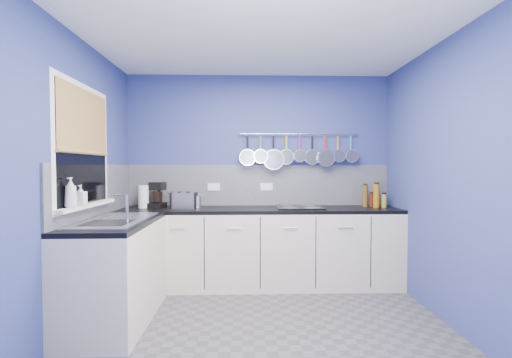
{
  "coord_description": "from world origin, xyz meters",
  "views": [
    {
      "loc": [
        -0.15,
        -2.75,
        1.37
      ],
      "look_at": [
        -0.05,
        0.75,
        1.25
      ],
      "focal_mm": 24.11,
      "sensor_mm": 36.0,
      "label": 1
    }
  ],
  "objects_px": {
    "canister": "(197,202)",
    "soap_bottle_a": "(71,193)",
    "paper_towel": "(143,197)",
    "toaster": "(184,200)",
    "soap_bottle_b": "(81,195)",
    "coffee_maker": "(157,195)",
    "hob": "(299,207)"
  },
  "relations": [
    {
      "from": "canister",
      "to": "soap_bottle_a",
      "type": "bearing_deg",
      "value": -122.74
    },
    {
      "from": "paper_towel",
      "to": "toaster",
      "type": "bearing_deg",
      "value": -1.12
    },
    {
      "from": "paper_towel",
      "to": "toaster",
      "type": "distance_m",
      "value": 0.47
    },
    {
      "from": "soap_bottle_b",
      "to": "coffee_maker",
      "type": "bearing_deg",
      "value": 73.52
    },
    {
      "from": "toaster",
      "to": "canister",
      "type": "xyz_separation_m",
      "value": [
        0.15,
        0.02,
        -0.02
      ]
    },
    {
      "from": "paper_towel",
      "to": "canister",
      "type": "height_order",
      "value": "paper_towel"
    },
    {
      "from": "soap_bottle_b",
      "to": "toaster",
      "type": "bearing_deg",
      "value": 58.71
    },
    {
      "from": "coffee_maker",
      "to": "hob",
      "type": "relative_size",
      "value": 0.56
    },
    {
      "from": "soap_bottle_b",
      "to": "paper_towel",
      "type": "bearing_deg",
      "value": 80.02
    },
    {
      "from": "canister",
      "to": "coffee_maker",
      "type": "bearing_deg",
      "value": 175.6
    },
    {
      "from": "soap_bottle_a",
      "to": "canister",
      "type": "height_order",
      "value": "soap_bottle_a"
    },
    {
      "from": "paper_towel",
      "to": "toaster",
      "type": "relative_size",
      "value": 0.94
    },
    {
      "from": "soap_bottle_b",
      "to": "hob",
      "type": "xyz_separation_m",
      "value": [
        2.0,
        1.08,
        -0.23
      ]
    },
    {
      "from": "soap_bottle_b",
      "to": "paper_towel",
      "type": "xyz_separation_m",
      "value": [
        0.19,
        1.1,
        -0.11
      ]
    },
    {
      "from": "soap_bottle_b",
      "to": "toaster",
      "type": "height_order",
      "value": "soap_bottle_b"
    },
    {
      "from": "paper_towel",
      "to": "canister",
      "type": "distance_m",
      "value": 0.62
    },
    {
      "from": "toaster",
      "to": "hob",
      "type": "xyz_separation_m",
      "value": [
        1.34,
        -0.01,
        -0.08
      ]
    },
    {
      "from": "soap_bottle_a",
      "to": "toaster",
      "type": "bearing_deg",
      "value": 62.08
    },
    {
      "from": "canister",
      "to": "hob",
      "type": "relative_size",
      "value": 0.25
    },
    {
      "from": "paper_towel",
      "to": "hob",
      "type": "distance_m",
      "value": 1.81
    },
    {
      "from": "paper_towel",
      "to": "coffee_maker",
      "type": "xyz_separation_m",
      "value": [
        0.14,
        0.04,
        0.02
      ]
    },
    {
      "from": "soap_bottle_a",
      "to": "coffee_maker",
      "type": "distance_m",
      "value": 1.35
    },
    {
      "from": "canister",
      "to": "hob",
      "type": "distance_m",
      "value": 1.19
    },
    {
      "from": "paper_towel",
      "to": "toaster",
      "type": "height_order",
      "value": "paper_towel"
    },
    {
      "from": "soap_bottle_a",
      "to": "paper_towel",
      "type": "distance_m",
      "value": 1.28
    },
    {
      "from": "soap_bottle_b",
      "to": "coffee_maker",
      "type": "relative_size",
      "value": 0.58
    },
    {
      "from": "paper_towel",
      "to": "hob",
      "type": "xyz_separation_m",
      "value": [
        1.81,
        -0.01,
        -0.12
      ]
    },
    {
      "from": "soap_bottle_a",
      "to": "coffee_maker",
      "type": "relative_size",
      "value": 0.81
    },
    {
      "from": "soap_bottle_b",
      "to": "canister",
      "type": "bearing_deg",
      "value": 53.65
    },
    {
      "from": "coffee_maker",
      "to": "canister",
      "type": "xyz_separation_m",
      "value": [
        0.47,
        -0.04,
        -0.08
      ]
    },
    {
      "from": "coffee_maker",
      "to": "canister",
      "type": "distance_m",
      "value": 0.48
    },
    {
      "from": "soap_bottle_a",
      "to": "paper_towel",
      "type": "xyz_separation_m",
      "value": [
        0.19,
        1.25,
        -0.14
      ]
    }
  ]
}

